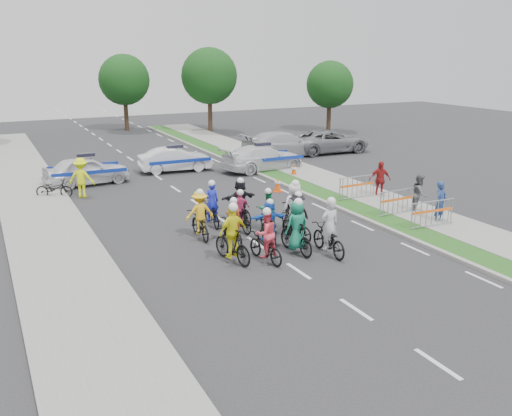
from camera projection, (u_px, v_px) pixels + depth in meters
name	position (u px, v px, depth m)	size (l,w,h in m)	color
ground	(299.00, 271.00, 17.58)	(90.00, 90.00, 0.00)	#28282B
curb_right	(344.00, 210.00, 24.05)	(0.20, 60.00, 0.12)	gray
grass_strip	(357.00, 208.00, 24.35)	(1.20, 60.00, 0.11)	#194E19
sidewalk_right	(391.00, 203.00, 25.10)	(2.40, 60.00, 0.13)	gray
sidewalk_left	(56.00, 251.00, 19.13)	(3.00, 60.00, 0.13)	gray
rider_0	(329.00, 235.00, 18.87)	(0.75, 1.98, 2.00)	black
rider_1	(297.00, 232.00, 18.94)	(0.85, 1.88, 1.94)	black
rider_2	(266.00, 241.00, 18.22)	(0.85, 1.86, 1.83)	black
rider_3	(233.00, 239.00, 18.14)	(1.07, 1.98, 2.01)	black
rider_4	(297.00, 220.00, 20.39)	(1.05, 1.81, 1.80)	black
rider_5	(269.00, 225.00, 19.88)	(1.37, 1.63, 1.66)	black
rider_6	(233.00, 228.00, 19.94)	(0.68, 1.71, 1.71)	black
rider_7	(294.00, 212.00, 21.09)	(0.88, 1.96, 2.04)	black
rider_8	(267.00, 215.00, 21.28)	(0.86, 1.74, 1.69)	black
rider_9	(240.00, 215.00, 21.23)	(0.88, 1.63, 1.66)	black
rider_10	(200.00, 219.00, 20.52)	(1.05, 1.84, 1.85)	black
rider_11	(240.00, 204.00, 22.26)	(1.50, 1.79, 1.85)	black
rider_12	(211.00, 210.00, 22.04)	(0.76, 1.83, 1.82)	black
police_car_0	(87.00, 170.00, 28.72)	(1.70, 4.23, 1.44)	silver
police_car_1	(175.00, 160.00, 31.85)	(1.41, 4.05, 1.33)	silver
police_car_2	(263.00, 158.00, 32.15)	(1.99, 4.89, 1.42)	silver
civilian_sedan	(283.00, 144.00, 36.15)	(2.26, 5.56, 1.61)	#BAB9BF
civilian_suv	(330.00, 141.00, 37.74)	(2.49, 5.39, 1.50)	gray
spectator_0	(441.00, 202.00, 22.26)	(0.61, 0.40, 1.68)	navy
spectator_1	(420.00, 194.00, 23.70)	(0.79, 0.62, 1.63)	#57575C
spectator_2	(380.00, 180.00, 26.08)	(1.00, 0.42, 1.71)	maroon
marshal_hiviz	(81.00, 178.00, 26.19)	(1.19, 0.68, 1.84)	#ECFF0D
barrier_0	(432.00, 215.00, 21.57)	(2.00, 0.50, 1.12)	#A5A8AD
barrier_1	(398.00, 203.00, 23.27)	(2.00, 0.50, 1.12)	#A5A8AD
barrier_2	(357.00, 188.00, 25.72)	(2.00, 0.50, 1.12)	#A5A8AD
cone_0	(278.00, 185.00, 27.38)	(0.40, 0.40, 0.70)	#F24C0C
cone_1	(294.00, 170.00, 30.62)	(0.40, 0.40, 0.70)	#F24C0C
parked_bike	(54.00, 189.00, 26.20)	(0.58, 1.66, 0.87)	black
tree_1	(209.00, 76.00, 46.13)	(4.55, 4.55, 6.82)	#382619
tree_2	(330.00, 85.00, 46.67)	(3.85, 3.85, 5.77)	#382619
tree_4	(124.00, 80.00, 47.15)	(4.20, 4.20, 6.30)	#382619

